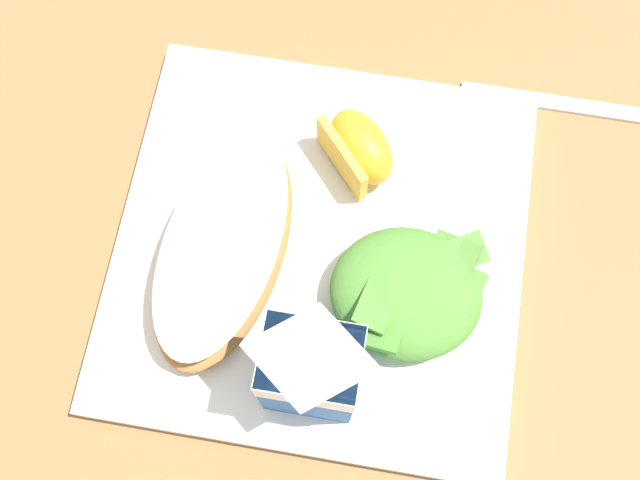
{
  "coord_description": "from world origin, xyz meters",
  "views": [
    {
      "loc": [
        -0.03,
        0.17,
        0.52
      ],
      "look_at": [
        0.0,
        0.0,
        0.03
      ],
      "focal_mm": 43.58,
      "sensor_mm": 36.0,
      "label": 1
    }
  ],
  "objects": [
    {
      "name": "orange_wedge_front",
      "position": [
        -0.02,
        -0.07,
        0.04
      ],
      "size": [
        0.07,
        0.07,
        0.04
      ],
      "color": "orange",
      "rests_on": "white_plate"
    },
    {
      "name": "milk_carton",
      "position": [
        -0.01,
        0.09,
        0.08
      ],
      "size": [
        0.06,
        0.05,
        0.11
      ],
      "color": "#23569E",
      "rests_on": "white_plate"
    },
    {
      "name": "green_salad_pile",
      "position": [
        -0.06,
        0.03,
        0.04
      ],
      "size": [
        0.1,
        0.1,
        0.04
      ],
      "color": "#4C8433",
      "rests_on": "white_plate"
    },
    {
      "name": "ground",
      "position": [
        0.0,
        0.0,
        0.0
      ],
      "size": [
        3.0,
        3.0,
        0.0
      ],
      "primitive_type": "plane",
      "color": "olive"
    },
    {
      "name": "white_plate",
      "position": [
        0.0,
        0.0,
        0.01
      ],
      "size": [
        0.28,
        0.28,
        0.02
      ],
      "primitive_type": "cube",
      "color": "white",
      "rests_on": "ground"
    },
    {
      "name": "cheesy_pizza_bread",
      "position": [
        0.06,
        0.02,
        0.03
      ],
      "size": [
        0.1,
        0.18,
        0.04
      ],
      "color": "#A87038",
      "rests_on": "white_plate"
    },
    {
      "name": "metal_fork",
      "position": [
        -0.19,
        -0.15,
        0.0
      ],
      "size": [
        0.19,
        0.02,
        0.01
      ],
      "color": "silver",
      "rests_on": "ground"
    }
  ]
}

